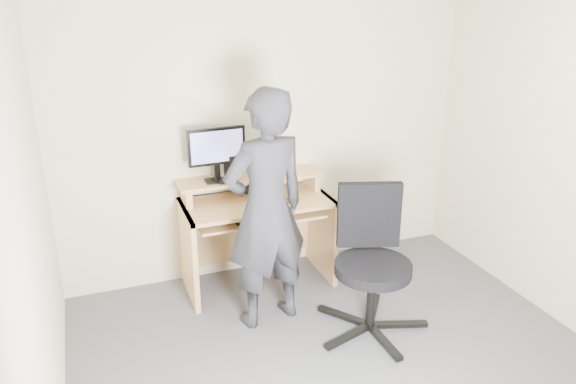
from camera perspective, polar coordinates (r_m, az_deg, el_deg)
ground at (r=3.81m, az=7.08°, el=-18.78°), size 3.50×3.50×0.00m
back_wall at (r=4.70m, az=-2.09°, el=6.39°), size 3.50×0.02×2.50m
desk at (r=4.67m, az=-3.43°, el=-2.85°), size 1.20×0.60×0.91m
monitor at (r=4.43m, az=-7.26°, el=4.30°), size 0.46×0.13×0.44m
external_drive at (r=4.55m, az=-5.84°, el=2.65°), size 0.08×0.14×0.20m
travel_mug at (r=4.63m, az=-2.34°, el=2.93°), size 0.10×0.10×0.18m
smartphone at (r=4.61m, az=-1.18°, el=1.76°), size 0.10×0.14×0.01m
charger at (r=4.44m, az=-6.68°, el=1.04°), size 0.05×0.04×0.03m
headphones at (r=4.60m, az=-5.80°, el=1.66°), size 0.19×0.19×0.06m
keyboard at (r=4.48m, az=-2.93°, el=-2.29°), size 0.48×0.25×0.03m
mouse at (r=4.51m, az=0.49°, el=-0.64°), size 0.10×0.07×0.04m
office_chair at (r=4.07m, az=8.46°, el=-6.46°), size 0.83×0.79×1.04m
person at (r=3.98m, az=-2.25°, el=-1.92°), size 0.72×0.54×1.77m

